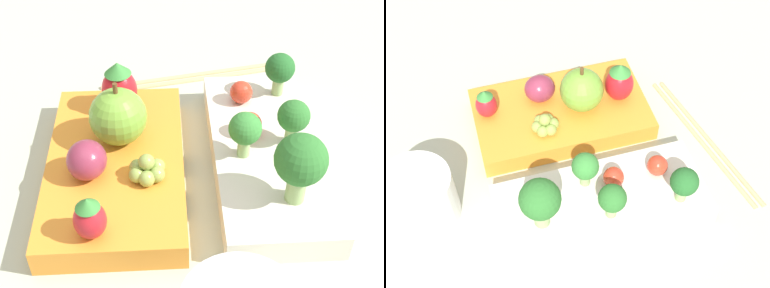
# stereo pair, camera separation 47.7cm
# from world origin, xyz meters

# --- Properties ---
(ground_plane) EXTENTS (4.00, 4.00, 0.00)m
(ground_plane) POSITION_xyz_m (0.00, 0.00, 0.00)
(ground_plane) COLOR #ADB7A3
(bento_box_savoury) EXTENTS (0.23, 0.10, 0.03)m
(bento_box_savoury) POSITION_xyz_m (-0.01, 0.06, 0.01)
(bento_box_savoury) COLOR silver
(bento_box_savoury) RESTS_ON ground_plane
(bento_box_fruit) EXTENTS (0.21, 0.12, 0.02)m
(bento_box_fruit) POSITION_xyz_m (0.00, -0.07, 0.01)
(bento_box_fruit) COLOR orange
(bento_box_fruit) RESTS_ON ground_plane
(broccoli_floret_0) EXTENTS (0.03, 0.03, 0.04)m
(broccoli_floret_0) POSITION_xyz_m (0.00, 0.04, 0.05)
(broccoli_floret_0) COLOR #93B770
(broccoli_floret_0) RESTS_ON bento_box_savoury
(broccoli_floret_1) EXTENTS (0.03, 0.03, 0.05)m
(broccoli_floret_1) POSITION_xyz_m (-0.09, 0.08, 0.05)
(broccoli_floret_1) COLOR #93B770
(broccoli_floret_1) RESTS_ON bento_box_savoury
(broccoli_floret_2) EXTENTS (0.03, 0.03, 0.04)m
(broccoli_floret_2) POSITION_xyz_m (-0.02, 0.08, 0.05)
(broccoli_floret_2) COLOR #93B770
(broccoli_floret_2) RESTS_ON bento_box_savoury
(broccoli_floret_3) EXTENTS (0.04, 0.04, 0.06)m
(broccoli_floret_3) POSITION_xyz_m (0.05, 0.08, 0.07)
(broccoli_floret_3) COLOR #93B770
(broccoli_floret_3) RESTS_ON bento_box_savoury
(cherry_tomato_0) EXTENTS (0.02, 0.02, 0.02)m
(cherry_tomato_0) POSITION_xyz_m (-0.03, 0.05, 0.04)
(cherry_tomato_0) COLOR red
(cherry_tomato_0) RESTS_ON bento_box_savoury
(cherry_tomato_1) EXTENTS (0.02, 0.02, 0.02)m
(cherry_tomato_1) POSITION_xyz_m (-0.08, 0.04, 0.04)
(cherry_tomato_1) COLOR red
(cherry_tomato_1) RESTS_ON bento_box_savoury
(apple) EXTENTS (0.05, 0.05, 0.06)m
(apple) POSITION_xyz_m (-0.03, -0.07, 0.05)
(apple) COLOR #70A838
(apple) RESTS_ON bento_box_fruit
(strawberry_0) EXTENTS (0.03, 0.03, 0.04)m
(strawberry_0) POSITION_xyz_m (0.09, -0.08, 0.04)
(strawberry_0) COLOR red
(strawberry_0) RESTS_ON bento_box_fruit
(strawberry_1) EXTENTS (0.03, 0.03, 0.05)m
(strawberry_1) POSITION_xyz_m (-0.07, -0.07, 0.05)
(strawberry_1) COLOR red
(strawberry_1) RESTS_ON bento_box_fruit
(plum) EXTENTS (0.04, 0.03, 0.03)m
(plum) POSITION_xyz_m (0.02, -0.09, 0.04)
(plum) COLOR #892D47
(plum) RESTS_ON bento_box_fruit
(grape_cluster) EXTENTS (0.03, 0.03, 0.02)m
(grape_cluster) POSITION_xyz_m (0.02, -0.04, 0.03)
(grape_cluster) COLOR #8EA84C
(grape_cluster) RESTS_ON bento_box_fruit
(drinking_cup) EXTENTS (0.08, 0.08, 0.06)m
(drinking_cup) POSITION_xyz_m (0.17, 0.02, 0.03)
(drinking_cup) COLOR white
(drinking_cup) RESTS_ON ground_plane
(chopsticks_pair) EXTENTS (0.06, 0.21, 0.01)m
(chopsticks_pair) POSITION_xyz_m (-0.16, 0.00, 0.00)
(chopsticks_pair) COLOR tan
(chopsticks_pair) RESTS_ON ground_plane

